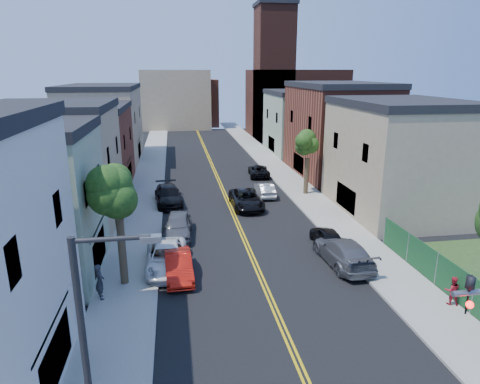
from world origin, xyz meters
name	(u,v)px	position (x,y,z in m)	size (l,w,h in m)	color
sidewalk_left	(148,176)	(-7.90, 40.00, 0.07)	(3.20, 100.00, 0.15)	gray
sidewalk_right	(281,171)	(7.90, 40.00, 0.07)	(3.20, 100.00, 0.15)	gray
curb_left	(164,175)	(-6.15, 40.00, 0.07)	(0.30, 100.00, 0.15)	gray
curb_right	(266,172)	(6.15, 40.00, 0.07)	(0.30, 100.00, 0.15)	gray
bldg_left_palegrn	(13,209)	(-14.00, 16.00, 4.25)	(9.00, 8.00, 8.50)	gray
bldg_left_tan_near	(54,169)	(-14.00, 25.00, 4.50)	(9.00, 10.00, 9.00)	#998466
bldg_left_brick	(83,150)	(-14.00, 36.00, 4.00)	(9.00, 12.00, 8.00)	brown
bldg_left_tan_far	(103,126)	(-14.00, 50.00, 4.75)	(9.00, 16.00, 9.50)	#998466
bldg_right_tan	(398,160)	(14.00, 24.00, 4.50)	(9.00, 12.00, 9.00)	#998466
bldg_right_brick	(337,132)	(14.00, 38.00, 5.00)	(9.00, 14.00, 10.00)	brown
bldg_right_palegrn	(301,124)	(14.00, 52.00, 4.25)	(9.00, 12.00, 8.50)	gray
church	(290,97)	(16.33, 67.07, 7.24)	(16.20, 14.20, 22.60)	#4C2319
backdrop_left	(176,100)	(-4.00, 82.00, 6.00)	(14.00, 8.00, 12.00)	#998466
backdrop_center	(194,103)	(0.00, 86.00, 5.00)	(10.00, 8.00, 10.00)	brown
fence_right	(453,282)	(9.50, 9.50, 1.10)	(0.04, 15.00, 1.90)	#143F1E
tree_left_mid	(116,173)	(-7.88, 14.01, 6.58)	(5.20, 5.20, 9.29)	#3E2E1F
tree_right_far	(308,137)	(7.92, 30.01, 5.76)	(4.40, 4.40, 8.03)	#3E2E1F
street_lamp	(94,363)	(-7.01, 1.00, 4.72)	(2.14, 0.25, 8.00)	black
red_sedan	(178,266)	(-4.82, 14.50, 0.73)	(1.55, 4.43, 1.46)	red
white_pickup	(167,257)	(-5.50, 15.68, 0.76)	(2.54, 5.50, 1.53)	white
grey_car_left	(178,226)	(-4.75, 20.91, 0.84)	(1.99, 4.95, 1.69)	#4E4F55
black_car_left	(168,195)	(-5.50, 29.05, 0.83)	(2.31, 5.69, 1.65)	black
grey_car_right	(343,252)	(5.50, 14.64, 0.83)	(2.32, 5.70, 1.66)	#4F5055
black_car_right	(327,237)	(5.50, 17.50, 0.68)	(1.60, 3.99, 1.36)	black
silver_car_right	(265,190)	(3.80, 30.09, 0.67)	(1.42, 4.08, 1.34)	#A6A8AE
dark_car_right_far	(259,171)	(4.81, 38.15, 0.66)	(2.20, 4.76, 1.32)	black
black_suv_lane	(246,199)	(1.40, 26.91, 0.77)	(2.56, 5.56, 1.54)	black
pedestrian_left	(100,281)	(-8.96, 12.42, 1.13)	(0.72, 0.47, 1.97)	#2A2B32
pedestrian_right	(452,291)	(9.10, 8.99, 0.92)	(0.75, 0.58, 1.54)	#AD1A2A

